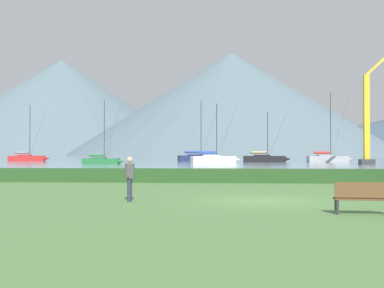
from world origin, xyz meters
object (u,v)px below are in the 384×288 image
(sailboat_slip_1, at_px, (198,158))
(sailboat_slip_8, at_px, (265,158))
(sailboat_slip_6, at_px, (328,158))
(person_standing_walker, at_px, (130,175))
(sailboat_slip_7, at_px, (214,159))
(sailboat_slip_5, at_px, (102,161))
(park_bench_near_path, at_px, (363,196))
(sailboat_slip_4, at_px, (27,158))
(dock_crane, at_px, (369,123))

(sailboat_slip_1, relative_size, sailboat_slip_8, 1.29)
(sailboat_slip_1, relative_size, sailboat_slip_6, 0.93)
(sailboat_slip_6, bearing_deg, person_standing_walker, -110.68)
(sailboat_slip_7, distance_m, person_standing_walker, 65.31)
(sailboat_slip_5, height_order, person_standing_walker, sailboat_slip_5)
(sailboat_slip_1, bearing_deg, person_standing_walker, -103.49)
(sailboat_slip_6, relative_size, person_standing_walker, 7.95)
(sailboat_slip_5, bearing_deg, person_standing_walker, -75.11)
(sailboat_slip_5, relative_size, sailboat_slip_7, 0.97)
(park_bench_near_path, bearing_deg, sailboat_slip_6, 82.85)
(sailboat_slip_4, xyz_separation_m, sailboat_slip_6, (61.31, -7.49, 0.01))
(sailboat_slip_7, bearing_deg, sailboat_slip_6, 8.64)
(person_standing_walker, relative_size, dock_crane, 0.08)
(park_bench_near_path, bearing_deg, dock_crane, 77.63)
(person_standing_walker, bearing_deg, sailboat_slip_4, 116.34)
(sailboat_slip_5, relative_size, park_bench_near_path, 6.02)
(sailboat_slip_4, bearing_deg, sailboat_slip_7, -36.51)
(person_standing_walker, bearing_deg, sailboat_slip_5, 106.83)
(sailboat_slip_4, height_order, dock_crane, dock_crane)
(sailboat_slip_5, relative_size, person_standing_walker, 6.05)
(sailboat_slip_1, relative_size, dock_crane, 0.62)
(sailboat_slip_5, height_order, sailboat_slip_8, sailboat_slip_5)
(sailboat_slip_6, distance_m, person_standing_walker, 78.14)
(sailboat_slip_8, bearing_deg, person_standing_walker, -101.99)
(sailboat_slip_1, distance_m, person_standing_walker, 79.01)
(sailboat_slip_5, bearing_deg, sailboat_slip_8, 31.46)
(sailboat_slip_1, distance_m, sailboat_slip_7, 14.11)
(sailboat_slip_6, bearing_deg, sailboat_slip_8, -175.96)
(sailboat_slip_6, bearing_deg, sailboat_slip_4, 169.10)
(sailboat_slip_8, bearing_deg, park_bench_near_path, -96.06)
(sailboat_slip_5, distance_m, park_bench_near_path, 64.05)
(sailboat_slip_7, xyz_separation_m, person_standing_walker, (-1.30, -65.29, 0.26))
(sailboat_slip_1, bearing_deg, sailboat_slip_5, -136.39)
(sailboat_slip_5, height_order, dock_crane, dock_crane)
(sailboat_slip_4, bearing_deg, park_bench_near_path, -75.08)
(sailboat_slip_1, bearing_deg, sailboat_slip_4, 159.76)
(park_bench_near_path, bearing_deg, sailboat_slip_7, 98.92)
(sailboat_slip_8, xyz_separation_m, person_standing_walker, (-10.60, -73.15, 0.26))
(sailboat_slip_8, height_order, person_standing_walker, sailboat_slip_8)
(sailboat_slip_1, distance_m, sailboat_slip_4, 36.81)
(sailboat_slip_4, height_order, sailboat_slip_7, sailboat_slip_4)
(sailboat_slip_4, height_order, person_standing_walker, sailboat_slip_4)
(sailboat_slip_1, relative_size, sailboat_slip_5, 1.22)
(sailboat_slip_5, xyz_separation_m, sailboat_slip_6, (38.40, 18.41, 0.17))
(sailboat_slip_1, relative_size, sailboat_slip_7, 1.19)
(sailboat_slip_1, relative_size, park_bench_near_path, 7.36)
(sailboat_slip_4, height_order, sailboat_slip_8, sailboat_slip_4)
(sailboat_slip_6, relative_size, dock_crane, 0.67)
(sailboat_slip_4, relative_size, sailboat_slip_7, 1.17)
(sailboat_slip_5, distance_m, person_standing_walker, 58.61)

